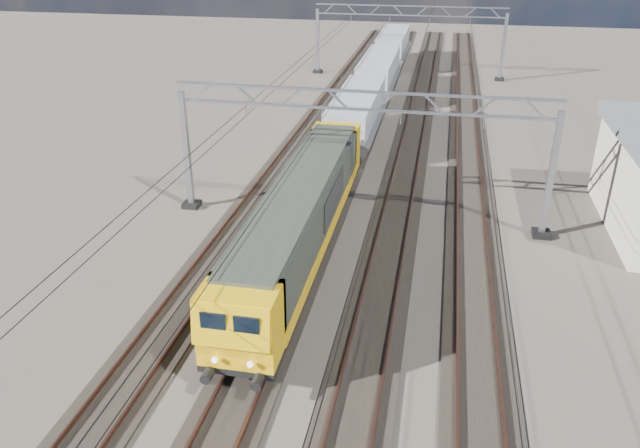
% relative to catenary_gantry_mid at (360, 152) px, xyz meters
% --- Properties ---
extents(ground, '(160.00, 160.00, 0.00)m').
position_rel_catenary_gantry_mid_xyz_m(ground, '(-0.00, -4.00, -3.91)').
color(ground, black).
rests_on(ground, ground).
extents(track_outer_west, '(2.60, 140.00, 0.30)m').
position_rel_catenary_gantry_mid_xyz_m(track_outer_west, '(-6.00, -4.00, -3.83)').
color(track_outer_west, black).
rests_on(track_outer_west, ground).
extents(track_loco, '(2.60, 140.00, 0.30)m').
position_rel_catenary_gantry_mid_xyz_m(track_loco, '(-2.00, -4.00, -3.83)').
color(track_loco, black).
rests_on(track_loco, ground).
extents(track_inner_east, '(2.60, 140.00, 0.30)m').
position_rel_catenary_gantry_mid_xyz_m(track_inner_east, '(2.00, -4.00, -3.83)').
color(track_inner_east, black).
rests_on(track_inner_east, ground).
extents(track_outer_east, '(2.60, 140.00, 0.30)m').
position_rel_catenary_gantry_mid_xyz_m(track_outer_east, '(6.00, -4.00, -3.83)').
color(track_outer_east, black).
rests_on(track_outer_east, ground).
extents(catenary_gantry_mid, '(19.90, 0.90, 7.11)m').
position_rel_catenary_gantry_mid_xyz_m(catenary_gantry_mid, '(0.00, 0.00, 0.00)').
color(catenary_gantry_mid, gray).
rests_on(catenary_gantry_mid, ground).
extents(catenary_gantry_far, '(19.90, 0.90, 7.11)m').
position_rel_catenary_gantry_mid_xyz_m(catenary_gantry_far, '(0.00, 36.00, 0.00)').
color(catenary_gantry_far, gray).
rests_on(catenary_gantry_far, ground).
extents(overhead_wires, '(12.03, 140.00, 0.53)m').
position_rel_catenary_gantry_mid_xyz_m(overhead_wires, '(-0.00, 4.00, 1.84)').
color(overhead_wires, black).
rests_on(overhead_wires, ground).
extents(locomotive, '(2.76, 21.10, 3.62)m').
position_rel_catenary_gantry_mid_xyz_m(locomotive, '(-2.00, -4.77, -1.58)').
color(locomotive, black).
rests_on(locomotive, ground).
extents(hopper_wagon_lead, '(3.38, 13.00, 3.25)m').
position_rel_catenary_gantry_mid_xyz_m(hopper_wagon_lead, '(-2.00, 12.93, -1.67)').
color(hopper_wagon_lead, black).
rests_on(hopper_wagon_lead, ground).
extents(hopper_wagon_mid, '(3.38, 13.00, 3.25)m').
position_rel_catenary_gantry_mid_xyz_m(hopper_wagon_mid, '(-2.00, 27.13, -1.67)').
color(hopper_wagon_mid, black).
rests_on(hopper_wagon_mid, ground).
extents(hopper_wagon_third, '(3.38, 13.00, 3.25)m').
position_rel_catenary_gantry_mid_xyz_m(hopper_wagon_third, '(-2.00, 41.33, -1.67)').
color(hopper_wagon_third, black).
rests_on(hopper_wagon_third, ground).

